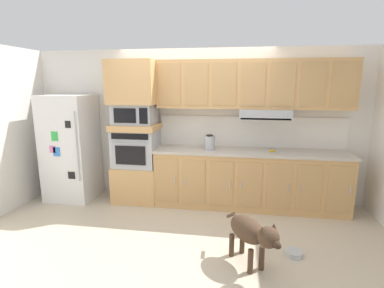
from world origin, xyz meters
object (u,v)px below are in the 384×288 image
Objects in this scene: electric_kettle at (210,143)px; dog at (251,232)px; microwave at (135,114)px; built_in_oven at (137,148)px; dog_food_bowl at (294,253)px; screwdriver at (273,151)px; refrigerator at (71,148)px.

electric_kettle reaches higher than dog.
built_in_oven is at bearing 179.23° from microwave.
electric_kettle is (1.22, -0.05, -0.43)m from microwave.
electric_kettle is 1.98m from dog_food_bowl.
electric_kettle is at bearing 179.93° from screwdriver.
built_in_oven is 1.22m from electric_kettle.
dog_food_bowl is (2.33, -1.34, -0.87)m from built_in_oven.
microwave is 1.29m from electric_kettle.
microwave reaches higher than electric_kettle.
microwave is 0.84× the size of dog.
dog_food_bowl is at bearing -83.51° from screwdriver.
dog is 3.85× the size of dog_food_bowl.
built_in_oven is 4.23× the size of screwdriver.
built_in_oven is at bearing 178.73° from screwdriver.
dog is at bearing -41.66° from microwave.
microwave is at bearing -166.74° from dog.
electric_kettle is (-0.97, 0.00, 0.10)m from screwdriver.
refrigerator is at bearing -179.50° from electric_kettle.
built_in_oven is (1.14, 0.07, 0.02)m from refrigerator.
refrigerator is 2.73× the size of microwave.
refrigerator is 1.28m from microwave.
electric_kettle is (2.35, 0.02, 0.15)m from refrigerator.
microwave reaches higher than dog_food_bowl.
dog_food_bowl is at bearing -29.95° from built_in_oven.
microwave is 3.89× the size of screwdriver.
microwave reaches higher than built_in_oven.
refrigerator reaches higher than dog.
microwave is 2.66m from dog.
built_in_oven reaches higher than electric_kettle.
screwdriver is (2.18, -0.05, 0.03)m from built_in_oven.
refrigerator reaches higher than electric_kettle.
electric_kettle reaches higher than screwdriver.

